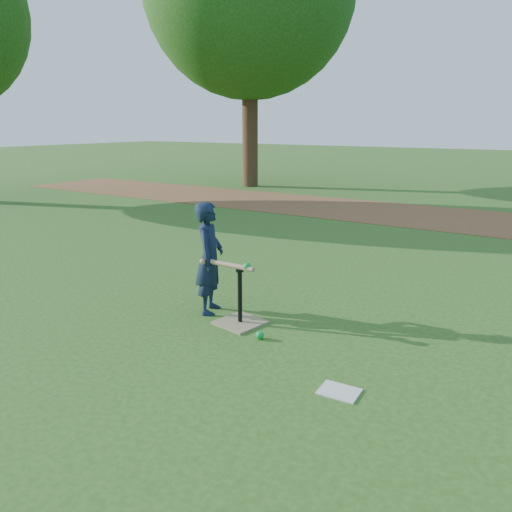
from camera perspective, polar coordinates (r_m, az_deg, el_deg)
The scene contains 7 objects.
ground at distance 5.18m, azimuth -6.52°, elevation -7.75°, with size 80.00×80.00×0.00m, color #285116.
dirt_strip at distance 11.75m, azimuth 17.33°, elevation 4.52°, with size 24.00×3.00×0.01m, color brown.
child at distance 5.32m, azimuth -5.33°, elevation -0.25°, with size 0.44×0.29×1.20m, color #101C31.
wiffle_ball_ground at distance 4.80m, azimuth 0.45°, elevation -9.03°, with size 0.08×0.08×0.08m, color #0D9738.
clipboard at distance 4.00m, azimuth 9.49°, elevation -15.02°, with size 0.30×0.23×0.01m, color silver.
batting_tee at distance 5.13m, azimuth -1.83°, elevation -6.57°, with size 0.50×0.50×0.61m.
swing_action at distance 5.01m, azimuth -3.03°, elevation -1.02°, with size 0.63×0.12×0.09m.
Camera 1 is at (3.07, -3.67, 1.99)m, focal length 35.00 mm.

